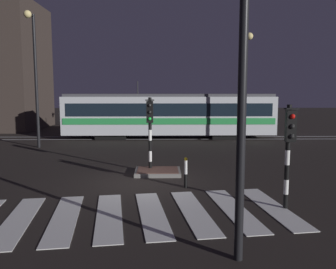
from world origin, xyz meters
name	(u,v)px	position (x,y,z in m)	size (l,w,h in m)	color
ground_plane	(139,183)	(0.00, 0.00, 0.00)	(120.00, 120.00, 0.00)	black
rail_near	(150,139)	(0.00, 12.19, 0.01)	(80.00, 0.12, 0.03)	#59595E
rail_far	(151,137)	(0.00, 13.62, 0.01)	(80.00, 0.12, 0.03)	#59595E
crosswalk_zebra	(131,214)	(0.00, -3.44, 0.01)	(9.57, 5.10, 0.02)	silver
traffic_island	(158,172)	(0.70, 1.52, 0.09)	(1.89, 1.50, 0.18)	slate
traffic_light_corner_near_right	(289,141)	(4.53, -3.07, 2.03)	(0.36, 0.42, 3.07)	black
traffic_light_median_centre	(150,123)	(0.37, 1.80, 2.11)	(0.36, 0.42, 3.19)	black
street_lamp_near_kerb	(246,51)	(2.45, -6.42, 4.20)	(0.44, 1.21, 6.54)	black
street_lamp_trackside_left	(34,65)	(-6.73, 8.48, 4.99)	(0.44, 1.21, 7.99)	black
street_lamp_trackside_right	(246,75)	(6.18, 9.56, 4.44)	(0.44, 1.21, 6.97)	black
tram	(169,114)	(1.38, 12.90, 1.75)	(15.35, 2.58, 4.15)	silver
bollard_island_edge	(186,172)	(1.73, -0.65, 0.56)	(0.12, 0.12, 1.11)	black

